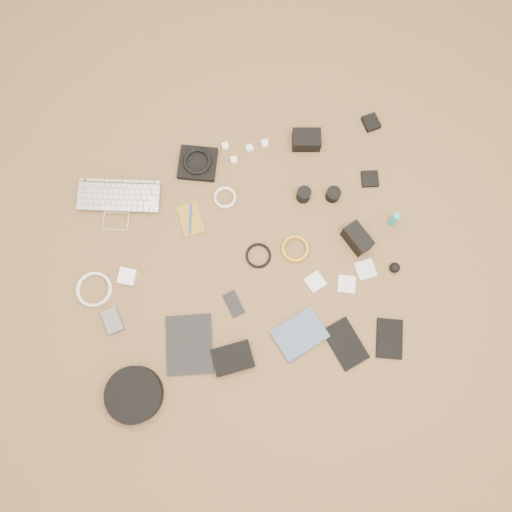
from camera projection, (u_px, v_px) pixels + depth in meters
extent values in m
cube|color=brown|center=(245.00, 263.00, 2.11)|extent=(4.00, 4.00, 0.04)
imported|color=silver|center=(118.00, 208.00, 2.13)|extent=(0.41, 0.33, 0.03)
cube|color=black|center=(198.00, 163.00, 2.18)|extent=(0.20, 0.20, 0.03)
torus|color=black|center=(197.00, 161.00, 2.15)|extent=(0.16, 0.16, 0.02)
cube|color=white|center=(225.00, 146.00, 2.19)|extent=(0.03, 0.03, 0.03)
cube|color=white|center=(234.00, 160.00, 2.18)|extent=(0.03, 0.03, 0.03)
cube|color=white|center=(265.00, 144.00, 2.20)|extent=(0.03, 0.03, 0.03)
cube|color=white|center=(249.00, 149.00, 2.19)|extent=(0.03, 0.03, 0.03)
cube|color=black|center=(306.00, 140.00, 2.18)|extent=(0.14, 0.11, 0.07)
cube|color=black|center=(371.00, 123.00, 2.22)|extent=(0.07, 0.08, 0.03)
cube|color=olive|center=(191.00, 220.00, 2.13)|extent=(0.10, 0.15, 0.01)
cylinder|color=#1535B1|center=(191.00, 219.00, 2.12)|extent=(0.04, 0.13, 0.01)
torus|color=white|center=(225.00, 198.00, 2.15)|extent=(0.13, 0.13, 0.01)
cylinder|color=black|center=(304.00, 195.00, 2.12)|extent=(0.08, 0.08, 0.06)
cylinder|color=black|center=(333.00, 195.00, 2.13)|extent=(0.07, 0.07, 0.06)
cube|color=black|center=(370.00, 179.00, 2.17)|extent=(0.08, 0.08, 0.02)
cube|color=white|center=(127.00, 277.00, 2.07)|extent=(0.09, 0.09, 0.03)
torus|color=white|center=(95.00, 290.00, 2.06)|extent=(0.16, 0.16, 0.01)
torus|color=black|center=(258.00, 256.00, 2.09)|extent=(0.13, 0.13, 0.01)
torus|color=gold|center=(295.00, 249.00, 2.10)|extent=(0.15, 0.15, 0.01)
cube|color=black|center=(357.00, 239.00, 2.07)|extent=(0.11, 0.14, 0.09)
cylinder|color=#1BB0B0|center=(394.00, 219.00, 2.08)|extent=(0.03, 0.03, 0.10)
cube|color=#5D5D62|center=(113.00, 321.00, 2.03)|extent=(0.08, 0.11, 0.03)
cube|color=black|center=(189.00, 345.00, 2.01)|extent=(0.22, 0.27, 0.01)
cube|color=black|center=(234.00, 304.00, 2.05)|extent=(0.08, 0.11, 0.01)
cube|color=silver|center=(315.00, 282.00, 2.07)|extent=(0.09, 0.09, 0.01)
cube|color=silver|center=(347.00, 284.00, 2.07)|extent=(0.09, 0.09, 0.01)
cube|color=silver|center=(366.00, 270.00, 2.08)|extent=(0.08, 0.08, 0.01)
sphere|color=black|center=(395.00, 268.00, 2.07)|extent=(0.05, 0.05, 0.04)
cylinder|color=black|center=(134.00, 395.00, 1.95)|extent=(0.29, 0.29, 0.06)
cube|color=black|center=(233.00, 358.00, 1.99)|extent=(0.16, 0.12, 0.04)
imported|color=#435472|center=(310.00, 350.00, 2.00)|extent=(0.23, 0.20, 0.02)
cube|color=black|center=(345.00, 344.00, 2.01)|extent=(0.16, 0.21, 0.01)
cube|color=black|center=(389.00, 339.00, 2.02)|extent=(0.15, 0.18, 0.01)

